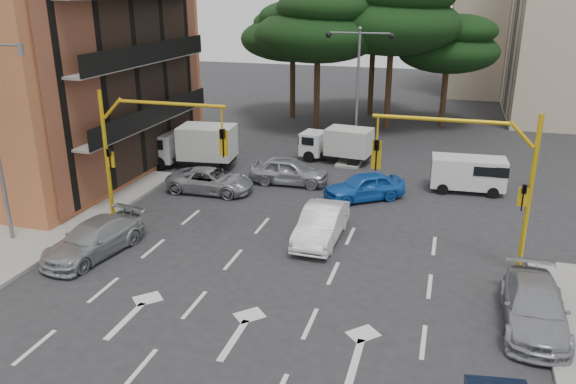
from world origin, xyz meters
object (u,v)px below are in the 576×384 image
(signal_mast_right, at_px, (479,169))
(car_silver_cross_b, at_px, (289,171))
(car_blue_compact, at_px, (364,186))
(car_silver_wagon, at_px, (94,239))
(box_truck_a, at_px, (192,147))
(car_white_hatch, at_px, (321,224))
(street_lamp_center, at_px, (358,69))
(car_silver_parked, at_px, (534,307))
(van_white, at_px, (468,174))
(box_truck_b, at_px, (337,145))
(signal_mast_left, at_px, (142,142))
(car_silver_cross_a, at_px, (211,181))

(signal_mast_right, height_order, car_silver_cross_b, signal_mast_right)
(car_blue_compact, xyz_separation_m, car_silver_cross_b, (-4.29, 1.32, 0.03))
(car_silver_wagon, relative_size, box_truck_a, 0.89)
(car_blue_compact, distance_m, car_silver_cross_b, 4.49)
(car_blue_compact, bearing_deg, car_silver_cross_b, -142.10)
(car_white_hatch, bearing_deg, street_lamp_center, 94.75)
(street_lamp_center, bearing_deg, car_silver_parked, -63.77)
(signal_mast_right, relative_size, car_blue_compact, 1.47)
(car_white_hatch, bearing_deg, van_white, 54.83)
(signal_mast_right, xyz_separation_m, box_truck_b, (-7.67, 12.30, -2.81))
(signal_mast_left, bearing_deg, signal_mast_right, 0.00)
(van_white, bearing_deg, signal_mast_right, -3.44)
(car_white_hatch, bearing_deg, car_blue_compact, 80.95)
(car_silver_cross_a, relative_size, box_truck_b, 1.03)
(signal_mast_right, relative_size, van_white, 1.62)
(car_silver_wagon, xyz_separation_m, car_silver_cross_b, (4.98, 10.56, 0.06))
(car_silver_cross_a, xyz_separation_m, van_white, (12.79, 3.87, 0.31))
(signal_mast_left, height_order, car_silver_cross_a, signal_mast_left)
(street_lamp_center, xyz_separation_m, box_truck_a, (-8.77, -5.30, -4.15))
(car_silver_wagon, distance_m, box_truck_b, 16.76)
(car_blue_compact, relative_size, van_white, 1.10)
(street_lamp_center, bearing_deg, car_silver_cross_a, -123.70)
(van_white, relative_size, box_truck_b, 0.85)
(car_silver_parked, height_order, box_truck_a, box_truck_a)
(car_silver_cross_a, height_order, box_truck_b, box_truck_b)
(car_blue_compact, distance_m, van_white, 5.68)
(signal_mast_right, xyz_separation_m, signal_mast_left, (-13.61, 0.00, 0.00))
(van_white, bearing_deg, box_truck_a, -92.91)
(signal_mast_right, bearing_deg, car_blue_compact, 129.08)
(street_lamp_center, relative_size, car_white_hatch, 1.76)
(box_truck_b, bearing_deg, van_white, -106.60)
(van_white, bearing_deg, car_silver_cross_a, -76.69)
(signal_mast_right, distance_m, box_truck_a, 18.04)
(car_white_hatch, relative_size, van_white, 1.19)
(signal_mast_right, bearing_deg, car_silver_cross_b, 141.20)
(car_blue_compact, height_order, van_white, van_white)
(car_silver_parked, bearing_deg, signal_mast_right, 118.32)
(signal_mast_right, bearing_deg, signal_mast_left, 180.00)
(car_silver_cross_a, bearing_deg, car_white_hatch, -122.65)
(street_lamp_center, relative_size, car_silver_cross_a, 1.74)
(van_white, bearing_deg, car_silver_wagon, -53.42)
(car_white_hatch, xyz_separation_m, car_silver_parked, (7.82, -4.43, -0.06))
(signal_mast_right, xyz_separation_m, car_white_hatch, (-5.92, 0.78, -3.16))
(signal_mast_right, xyz_separation_m, box_truck_a, (-15.58, 8.71, -2.61))
(car_silver_parked, height_order, van_white, van_white)
(car_silver_parked, bearing_deg, street_lamp_center, 117.10)
(van_white, bearing_deg, signal_mast_left, -60.37)
(car_silver_wagon, distance_m, box_truck_a, 11.91)
(box_truck_a, bearing_deg, car_blue_compact, -109.89)
(signal_mast_right, height_order, car_silver_parked, signal_mast_right)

